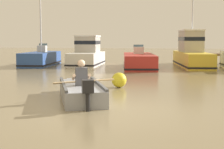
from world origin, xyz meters
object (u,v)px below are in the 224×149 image
object	(u,v)px
moored_boat_blue	(41,59)
moored_boat_red	(139,61)
rowboat_with_person	(81,91)
moored_boat_white	(87,54)
mooring_buoy	(119,80)
moored_boat_yellow	(191,53)

from	to	relation	value
moored_boat_blue	moored_boat_red	distance (m)	6.79
rowboat_with_person	moored_boat_white	xyz separation A→B (m)	(-3.01, 13.11, 0.50)
moored_boat_red	mooring_buoy	world-z (taller)	moored_boat_red
moored_boat_red	mooring_buoy	xyz separation A→B (m)	(0.04, -8.80, -0.13)
moored_boat_yellow	rowboat_with_person	bearing A→B (deg)	-106.92
moored_boat_white	moored_boat_red	size ratio (longest dim) A/B	0.81
moored_boat_red	moored_boat_yellow	distance (m)	3.80
moored_boat_blue	mooring_buoy	world-z (taller)	moored_boat_blue
moored_boat_blue	mooring_buoy	bearing A→B (deg)	-54.75
moored_boat_red	mooring_buoy	size ratio (longest dim) A/B	10.86
moored_boat_red	rowboat_with_person	bearing A→B (deg)	-93.60
rowboat_with_person	moored_boat_blue	xyz separation A→B (m)	(-6.02, 12.22, 0.20)
moored_boat_yellow	mooring_buoy	size ratio (longest dim) A/B	12.01
moored_boat_white	moored_boat_red	xyz separation A→B (m)	(3.73, -1.68, -0.35)
moored_boat_blue	moored_boat_white	size ratio (longest dim) A/B	1.03
moored_boat_blue	moored_boat_yellow	bearing A→B (deg)	5.72
moored_boat_white	moored_boat_yellow	size ratio (longest dim) A/B	0.73
mooring_buoy	rowboat_with_person	bearing A→B (deg)	-106.09
mooring_buoy	moored_boat_white	bearing A→B (deg)	109.76
rowboat_with_person	moored_boat_white	world-z (taller)	moored_boat_white
rowboat_with_person	moored_boat_red	distance (m)	11.45
moored_boat_blue	moored_boat_red	world-z (taller)	moored_boat_blue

